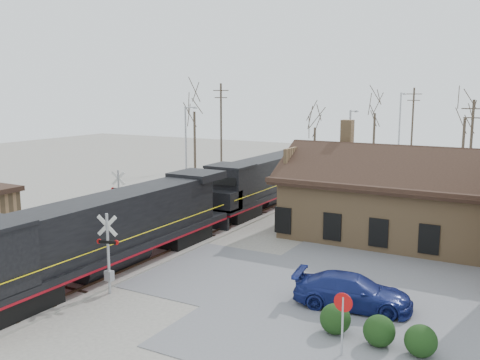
# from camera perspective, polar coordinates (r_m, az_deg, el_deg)

# --- Properties ---
(ground) EXTENTS (140.00, 140.00, 0.00)m
(ground) POSITION_cam_1_polar(r_m,az_deg,el_deg) (33.08, -10.17, -8.22)
(ground) COLOR #A8A398
(ground) RESTS_ON ground
(road) EXTENTS (60.00, 9.00, 0.03)m
(road) POSITION_cam_1_polar(r_m,az_deg,el_deg) (33.08, -10.17, -8.20)
(road) COLOR slate
(road) RESTS_ON ground
(parking_lot) EXTENTS (22.00, 26.00, 0.03)m
(parking_lot) POSITION_cam_1_polar(r_m,az_deg,el_deg) (30.00, 23.76, -10.74)
(parking_lot) COLOR slate
(parking_lot) RESTS_ON ground
(track_main) EXTENTS (3.40, 90.00, 0.24)m
(track_main) POSITION_cam_1_polar(r_m,az_deg,el_deg) (45.21, 1.98, -3.17)
(track_main) COLOR #A8A398
(track_main) RESTS_ON ground
(track_siding) EXTENTS (3.40, 90.00, 0.24)m
(track_siding) POSITION_cam_1_polar(r_m,az_deg,el_deg) (47.39, -2.86, -2.58)
(track_siding) COLOR #A8A398
(track_siding) RESTS_ON ground
(depot) EXTENTS (15.20, 9.31, 7.90)m
(depot) POSITION_cam_1_polar(r_m,az_deg,el_deg) (37.90, 16.18, -2.41)
(depot) COLOR #A07B52
(depot) RESTS_ON ground
(locomotive_lead) EXTENTS (3.03, 20.29, 4.51)m
(locomotive_lead) POSITION_cam_1_polar(r_m,az_deg,el_deg) (29.96, -14.50, -5.54)
(locomotive_lead) COLOR black
(locomotive_lead) RESTS_ON ground
(locomotive_trailing) EXTENTS (3.03, 20.29, 4.26)m
(locomotive_trailing) POSITION_cam_1_polar(r_m,az_deg,el_deg) (46.63, 3.19, 0.10)
(locomotive_trailing) COLOR black
(locomotive_trailing) RESTS_ON ground
(crossbuck_near) EXTENTS (1.14, 0.40, 4.09)m
(crossbuck_near) POSITION_cam_1_polar(r_m,az_deg,el_deg) (27.39, -13.86, -7.92)
(crossbuck_near) COLOR #A5A8AD
(crossbuck_near) RESTS_ON ground
(crossbuck_far) EXTENTS (1.12, 0.50, 4.11)m
(crossbuck_far) POSITION_cam_1_polar(r_m,az_deg,el_deg) (41.35, -12.78, -1.97)
(crossbuck_far) COLOR #A5A8AD
(crossbuck_far) RESTS_ON ground
(do_not_enter_sign) EXTENTS (0.75, 0.10, 2.53)m
(do_not_enter_sign) POSITION_cam_1_polar(r_m,az_deg,el_deg) (21.08, 10.91, -13.76)
(do_not_enter_sign) COLOR #A5A8AD
(do_not_enter_sign) RESTS_ON ground
(parked_car) EXTENTS (5.70, 2.98, 1.58)m
(parked_car) POSITION_cam_1_polar(r_m,az_deg,el_deg) (25.84, 11.92, -11.57)
(parked_car) COLOR navy
(parked_car) RESTS_ON ground
(hedge_a) EXTENTS (1.28, 1.28, 1.28)m
(hedge_a) POSITION_cam_1_polar(r_m,az_deg,el_deg) (23.23, 10.12, -14.38)
(hedge_a) COLOR black
(hedge_a) RESTS_ON ground
(hedge_b) EXTENTS (1.26, 1.26, 1.26)m
(hedge_b) POSITION_cam_1_polar(r_m,az_deg,el_deg) (22.58, 14.62, -15.31)
(hedge_b) COLOR black
(hedge_b) RESTS_ON ground
(hedge_c) EXTENTS (1.24, 1.24, 1.24)m
(hedge_c) POSITION_cam_1_polar(r_m,az_deg,el_deg) (22.24, 18.73, -15.95)
(hedge_c) COLOR black
(hedge_c) RESTS_ON ground
(streetlight_a) EXTENTS (0.25, 2.04, 8.46)m
(streetlight_a) POSITION_cam_1_polar(r_m,az_deg,el_deg) (52.92, -5.70, 3.81)
(streetlight_a) COLOR #A5A8AD
(streetlight_a) RESTS_ON ground
(streetlight_b) EXTENTS (0.25, 2.04, 8.34)m
(streetlight_b) POSITION_cam_1_polar(r_m,az_deg,el_deg) (47.89, 11.62, 2.98)
(streetlight_b) COLOR #A5A8AD
(streetlight_b) RESTS_ON ground
(streetlight_c) EXTENTS (0.25, 2.04, 9.78)m
(streetlight_c) POSITION_cam_1_polar(r_m,az_deg,el_deg) (62.42, 16.65, 4.94)
(streetlight_c) COLOR #A5A8AD
(streetlight_c) RESTS_ON ground
(utility_pole_a) EXTENTS (2.00, 0.24, 10.80)m
(utility_pole_a) POSITION_cam_1_polar(r_m,az_deg,el_deg) (61.41, -2.03, 5.45)
(utility_pole_a) COLOR #382D23
(utility_pole_a) RESTS_ON ground
(utility_pole_b) EXTENTS (2.00, 0.24, 10.35)m
(utility_pole_b) POSITION_cam_1_polar(r_m,az_deg,el_deg) (72.45, 17.90, 5.44)
(utility_pole_b) COLOR #382D23
(utility_pole_b) RESTS_ON ground
(utility_pole_c) EXTENTS (2.00, 0.24, 9.21)m
(utility_pole_c) POSITION_cam_1_polar(r_m,az_deg,el_deg) (52.13, 23.38, 3.05)
(utility_pole_c) COLOR #382D23
(utility_pole_c) RESTS_ON ground
(tree_a) EXTENTS (4.91, 4.91, 12.04)m
(tree_a) POSITION_cam_1_polar(r_m,az_deg,el_deg) (68.30, -4.91, 8.31)
(tree_a) COLOR #382D23
(tree_a) RESTS_ON ground
(tree_b) EXTENTS (3.54, 3.54, 8.66)m
(tree_b) POSITION_cam_1_polar(r_m,az_deg,el_deg) (69.44, 8.02, 6.27)
(tree_b) COLOR #382D23
(tree_b) RESTS_ON ground
(tree_c) EXTENTS (4.67, 4.67, 11.44)m
(tree_c) POSITION_cam_1_polar(r_m,az_deg,el_deg) (74.17, 14.23, 7.82)
(tree_c) COLOR #382D23
(tree_c) RESTS_ON ground
(tree_d) EXTENTS (4.55, 4.55, 11.14)m
(tree_d) POSITION_cam_1_polar(r_m,az_deg,el_deg) (67.22, 22.93, 7.03)
(tree_d) COLOR #382D23
(tree_d) RESTS_ON ground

